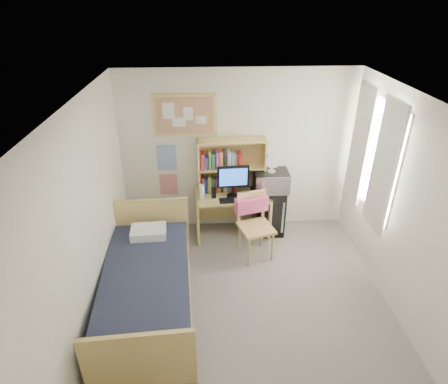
{
  "coord_description": "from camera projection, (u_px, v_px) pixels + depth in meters",
  "views": [
    {
      "loc": [
        -0.49,
        -3.32,
        3.54
      ],
      "look_at": [
        -0.25,
        1.2,
        1.1
      ],
      "focal_mm": 30.0,
      "sensor_mm": 36.0,
      "label": 1
    }
  ],
  "objects": [
    {
      "name": "desk",
      "position": [
        232.0,
        214.0,
        6.02
      ],
      "size": [
        1.2,
        0.65,
        0.73
      ],
      "primitive_type": "cube",
      "rotation": [
        0.0,
        0.0,
        0.06
      ],
      "color": "#DEC26C",
      "rests_on": "floor"
    },
    {
      "name": "wall_back",
      "position": [
        237.0,
        153.0,
        5.85
      ],
      "size": [
        3.6,
        0.04,
        2.6
      ],
      "primitive_type": "cube",
      "color": "white",
      "rests_on": "floor"
    },
    {
      "name": "hutch",
      "position": [
        231.0,
        166.0,
        5.78
      ],
      "size": [
        1.06,
        0.33,
        0.86
      ],
      "primitive_type": "cube",
      "rotation": [
        0.0,
        0.0,
        0.06
      ],
      "color": "#DEC26C",
      "rests_on": "desk"
    },
    {
      "name": "pillow",
      "position": [
        149.0,
        232.0,
        5.1
      ],
      "size": [
        0.49,
        0.36,
        0.11
      ],
      "primitive_type": "cube",
      "rotation": [
        0.0,
        0.0,
        0.06
      ],
      "color": "white",
      "rests_on": "bed"
    },
    {
      "name": "desk_chair",
      "position": [
        256.0,
        227.0,
        5.44
      ],
      "size": [
        0.63,
        0.63,
        1.01
      ],
      "primitive_type": "cube",
      "rotation": [
        0.0,
        0.0,
        0.29
      ],
      "color": "tan",
      "rests_on": "floor"
    },
    {
      "name": "poster_japan",
      "position": [
        169.0,
        184.0,
        6.04
      ],
      "size": [
        0.28,
        0.01,
        0.36
      ],
      "primitive_type": "cube",
      "color": "red",
      "rests_on": "wall_back"
    },
    {
      "name": "water_bottle",
      "position": [
        202.0,
        192.0,
        5.65
      ],
      "size": [
        0.08,
        0.08,
        0.25
      ],
      "primitive_type": "cylinder",
      "rotation": [
        0.0,
        0.0,
        0.06
      ],
      "color": "white",
      "rests_on": "desk"
    },
    {
      "name": "curtain_left",
      "position": [
        384.0,
        168.0,
        4.65
      ],
      "size": [
        0.04,
        0.55,
        1.7
      ],
      "primitive_type": "cube",
      "color": "white",
      "rests_on": "wall_right"
    },
    {
      "name": "keyboard",
      "position": [
        234.0,
        200.0,
        5.67
      ],
      "size": [
        0.47,
        0.17,
        0.02
      ],
      "primitive_type": "cube",
      "rotation": [
        0.0,
        0.0,
        0.06
      ],
      "color": "black",
      "rests_on": "desk"
    },
    {
      "name": "microwave",
      "position": [
        271.0,
        181.0,
        5.8
      ],
      "size": [
        0.53,
        0.4,
        0.3
      ],
      "primitive_type": "cube",
      "rotation": [
        0.0,
        0.0,
        -0.01
      ],
      "color": "silver",
      "rests_on": "mini_fridge"
    },
    {
      "name": "monitor",
      "position": [
        233.0,
        182.0,
        5.68
      ],
      "size": [
        0.48,
        0.07,
        0.51
      ],
      "primitive_type": "cube",
      "rotation": [
        0.0,
        0.0,
        0.06
      ],
      "color": "black",
      "rests_on": "desk"
    },
    {
      "name": "speaker_left",
      "position": [
        214.0,
        193.0,
        5.73
      ],
      "size": [
        0.07,
        0.07,
        0.16
      ],
      "primitive_type": "cube",
      "rotation": [
        0.0,
        0.0,
        0.06
      ],
      "color": "black",
      "rests_on": "desk"
    },
    {
      "name": "window_unit",
      "position": [
        373.0,
        155.0,
        5.0
      ],
      "size": [
        0.1,
        1.4,
        1.7
      ],
      "primitive_type": "cube",
      "color": "white",
      "rests_on": "wall_right"
    },
    {
      "name": "wall_left",
      "position": [
        83.0,
        233.0,
        3.93
      ],
      "size": [
        0.04,
        4.2,
        2.6
      ],
      "primitive_type": "cube",
      "color": "white",
      "rests_on": "floor"
    },
    {
      "name": "speaker_right",
      "position": [
        252.0,
        191.0,
        5.79
      ],
      "size": [
        0.07,
        0.07,
        0.15
      ],
      "primitive_type": "cube",
      "rotation": [
        0.0,
        0.0,
        0.06
      ],
      "color": "black",
      "rests_on": "desk"
    },
    {
      "name": "ceiling",
      "position": [
        259.0,
        108.0,
        3.39
      ],
      "size": [
        3.6,
        4.2,
        0.02
      ],
      "primitive_type": "cube",
      "color": "silver",
      "rests_on": "wall_back"
    },
    {
      "name": "mini_fridge",
      "position": [
        269.0,
        210.0,
        6.08
      ],
      "size": [
        0.47,
        0.47,
        0.79
      ],
      "primitive_type": "cube",
      "rotation": [
        0.0,
        0.0,
        -0.01
      ],
      "color": "black",
      "rests_on": "floor"
    },
    {
      "name": "bed",
      "position": [
        148.0,
        290.0,
        4.61
      ],
      "size": [
        1.19,
        2.19,
        0.58
      ],
      "primitive_type": "cube",
      "rotation": [
        0.0,
        0.0,
        0.06
      ],
      "color": "black",
      "rests_on": "floor"
    },
    {
      "name": "desk_fan",
      "position": [
        272.0,
        163.0,
        5.66
      ],
      "size": [
        0.24,
        0.24,
        0.3
      ],
      "primitive_type": "cylinder",
      "rotation": [
        0.0,
        0.0,
        -0.01
      ],
      "color": "white",
      "rests_on": "microwave"
    },
    {
      "name": "bulletin_board",
      "position": [
        185.0,
        115.0,
        5.51
      ],
      "size": [
        0.94,
        0.03,
        0.64
      ],
      "primitive_type": "cube",
      "color": "tan",
      "rests_on": "wall_back"
    },
    {
      "name": "hoodie",
      "position": [
        251.0,
        204.0,
        5.47
      ],
      "size": [
        0.51,
        0.28,
        0.23
      ],
      "primitive_type": "cube",
      "rotation": [
        0.0,
        0.0,
        0.29
      ],
      "color": "#E95882",
      "rests_on": "desk_chair"
    },
    {
      "name": "curtain_right",
      "position": [
        360.0,
        144.0,
        5.35
      ],
      "size": [
        0.04,
        0.55,
        1.7
      ],
      "primitive_type": "cube",
      "color": "white",
      "rests_on": "wall_right"
    },
    {
      "name": "wall_right",
      "position": [
        417.0,
        223.0,
        4.09
      ],
      "size": [
        0.04,
        4.2,
        2.6
      ],
      "primitive_type": "cube",
      "color": "white",
      "rests_on": "floor"
    },
    {
      "name": "poster_wave",
      "position": [
        167.0,
        158.0,
        5.82
      ],
      "size": [
        0.3,
        0.01,
        0.42
      ],
      "primitive_type": "cube",
      "color": "#2B51AC",
      "rests_on": "wall_back"
    },
    {
      "name": "floor",
      "position": [
        249.0,
        316.0,
        4.63
      ],
      "size": [
        3.6,
        4.2,
        0.02
      ],
      "primitive_type": "cube",
      "color": "gray",
      "rests_on": "ground"
    }
  ]
}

